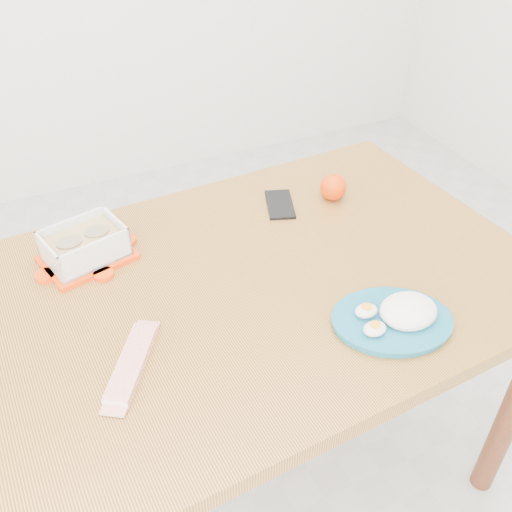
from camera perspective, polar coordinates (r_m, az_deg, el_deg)
name	(u,v)px	position (r m, az deg, el deg)	size (l,w,h in m)	color
ground	(279,421)	(1.92, 2.34, -16.12)	(3.50, 3.50, 0.00)	#B7B7B2
dining_table	(256,309)	(1.32, 0.00, -5.30)	(1.29, 0.90, 0.75)	#AE7631
food_container	(85,246)	(1.33, -16.73, 1.01)	(0.22, 0.19, 0.08)	#F73E07
orange_fruit	(333,187)	(1.51, 7.73, 6.84)	(0.07, 0.07, 0.07)	#EE4604
rice_plate	(397,315)	(1.17, 13.96, -5.78)	(0.31, 0.31, 0.06)	#16627E
candy_bar	(132,363)	(1.09, -12.32, -10.42)	(0.19, 0.05, 0.02)	red
smartphone	(280,204)	(1.49, 2.41, 5.18)	(0.07, 0.13, 0.01)	black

